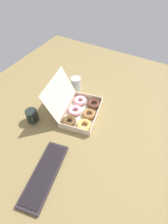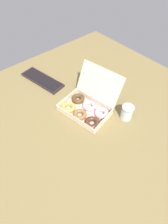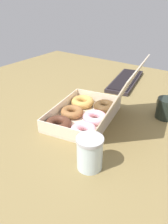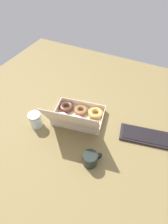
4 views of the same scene
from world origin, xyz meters
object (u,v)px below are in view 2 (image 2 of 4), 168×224
(donut_box, at_px, (86,108))
(glass_jar, at_px, (127,112))
(keyboard, at_px, (42,80))
(coffee_mug, at_px, (93,77))

(donut_box, relative_size, glass_jar, 3.63)
(donut_box, relative_size, keyboard, 0.95)
(coffee_mug, relative_size, glass_jar, 0.93)
(donut_box, bearing_deg, coffee_mug, 129.25)
(donut_box, distance_m, coffee_mug, 0.33)
(keyboard, bearing_deg, donut_box, 6.86)
(keyboard, height_order, glass_jar, glass_jar)
(coffee_mug, height_order, glass_jar, glass_jar)
(donut_box, xyz_separation_m, coffee_mug, (-0.21, 0.26, 0.01))
(keyboard, xyz_separation_m, coffee_mug, (0.27, 0.31, 0.03))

